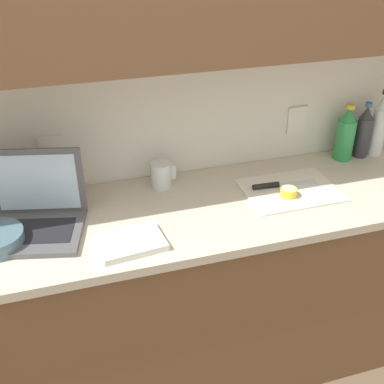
% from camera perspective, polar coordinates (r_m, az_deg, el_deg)
% --- Properties ---
extents(ground_plane, '(12.00, 12.00, 0.00)m').
position_cam_1_polar(ground_plane, '(2.41, -3.70, -20.53)').
color(ground_plane, brown).
rests_on(ground_plane, ground).
extents(wall_back, '(5.20, 0.38, 2.60)m').
position_cam_1_polar(wall_back, '(1.76, -7.31, 19.97)').
color(wall_back, white).
rests_on(wall_back, ground_plane).
extents(counter_unit, '(2.51, 0.59, 0.89)m').
position_cam_1_polar(counter_unit, '(2.08, -4.73, -12.77)').
color(counter_unit, brown).
rests_on(counter_unit, ground_plane).
extents(laptop, '(0.38, 0.33, 0.28)m').
position_cam_1_polar(laptop, '(1.78, -17.99, -2.30)').
color(laptop, '#515156').
rests_on(laptop, counter_unit).
extents(cutting_board, '(0.38, 0.29, 0.01)m').
position_cam_1_polar(cutting_board, '(1.99, 11.56, 0.21)').
color(cutting_board, silver).
rests_on(cutting_board, counter_unit).
extents(knife, '(0.28, 0.05, 0.02)m').
position_cam_1_polar(knife, '(1.98, 9.68, 0.80)').
color(knife, silver).
rests_on(knife, cutting_board).
extents(lemon_half_cut, '(0.07, 0.07, 0.03)m').
position_cam_1_polar(lemon_half_cut, '(1.93, 11.38, -0.01)').
color(lemon_half_cut, yellow).
rests_on(lemon_half_cut, cutting_board).
extents(bottle_green_soda, '(0.08, 0.08, 0.26)m').
position_cam_1_polar(bottle_green_soda, '(2.26, 17.74, 6.51)').
color(bottle_green_soda, '#2D934C').
rests_on(bottle_green_soda, counter_unit).
extents(bottle_oil_tall, '(0.06, 0.06, 0.26)m').
position_cam_1_polar(bottle_oil_tall, '(2.31, 19.64, 6.69)').
color(bottle_oil_tall, '#333338').
rests_on(bottle_oil_tall, counter_unit).
extents(bottle_water_clear, '(0.07, 0.07, 0.31)m').
position_cam_1_polar(bottle_water_clear, '(2.35, 21.30, 7.37)').
color(bottle_water_clear, silver).
rests_on(bottle_water_clear, counter_unit).
extents(measuring_cup, '(0.10, 0.08, 0.11)m').
position_cam_1_polar(measuring_cup, '(1.96, -3.66, 2.03)').
color(measuring_cup, silver).
rests_on(measuring_cup, counter_unit).
extents(dish_towel, '(0.24, 0.18, 0.02)m').
position_cam_1_polar(dish_towel, '(1.65, -7.25, -5.96)').
color(dish_towel, silver).
rests_on(dish_towel, counter_unit).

